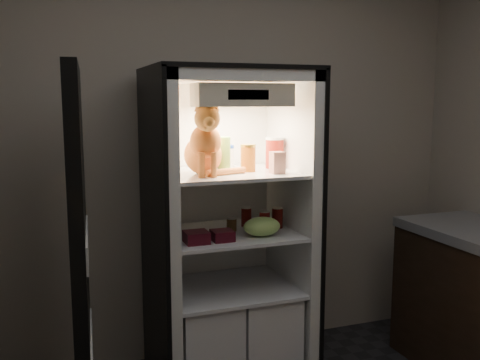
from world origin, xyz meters
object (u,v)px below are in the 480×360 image
Objects in this scene: soda_can_c at (265,221)px; berry_box_left at (196,237)px; mayo_tub at (226,157)px; condiment_jar at (232,224)px; soda_can_a at (246,217)px; cream_carton at (277,163)px; tabby_cat at (205,147)px; parmesan_shaker at (224,154)px; salsa_jar at (248,158)px; soda_can_b at (277,218)px; pepper_jar at (275,153)px; grape_bag at (262,226)px; berry_box_right at (222,235)px; refrigerator at (226,253)px.

soda_can_c reaches higher than berry_box_left.
condiment_jar is (-0.02, -0.15, -0.38)m from mayo_tub.
cream_carton is at bearing -71.59° from soda_can_a.
tabby_cat reaches higher than soda_can_c.
mayo_tub is at bearing 67.79° from parmesan_shaker.
soda_can_a reaches higher than berry_box_left.
salsa_jar is 1.28× the size of cream_carton.
tabby_cat is 0.32m from mayo_tub.
soda_can_a is 0.95× the size of soda_can_b.
salsa_jar is 0.22m from pepper_jar.
pepper_jar reaches higher than soda_can_b.
parmesan_shaker is at bearing 37.45° from tabby_cat.
tabby_cat reaches higher than mayo_tub.
salsa_jar is 0.55m from berry_box_left.
cream_carton is 0.44m from soda_can_a.
tabby_cat is at bearing -130.56° from mayo_tub.
soda_can_b is at bearing 42.80° from grape_bag.
mayo_tub is 0.53m from berry_box_right.
soda_can_c is at bearing -20.56° from condiment_jar.
parmesan_shaker is at bearing -119.75° from refrigerator.
pepper_jar is 0.47m from grape_bag.
berry_box_left is at bearing -178.77° from cream_carton.
grape_bag is (0.14, -0.22, 0.20)m from refrigerator.
soda_can_b is 0.44m from berry_box_right.
tabby_cat is 3.29× the size of berry_box_left.
parmesan_shaker is 0.46m from grape_bag.
mayo_tub is 0.38m from cream_carton.
berry_box_right is (-0.40, -0.17, -0.03)m from soda_can_b.
mayo_tub is 0.59m from berry_box_left.
salsa_jar reaches higher than grape_bag.
mayo_tub is at bearing 68.29° from berry_box_right.
condiment_jar is (-0.29, -0.04, -0.40)m from pepper_jar.
condiment_jar is at bearing -147.26° from soda_can_a.
soda_can_a is 0.92× the size of berry_box_left.
soda_can_b is (0.30, -0.07, 0.21)m from refrigerator.
soda_can_b reaches higher than berry_box_left.
salsa_jar reaches higher than mayo_tub.
parmesan_shaker is 0.34m from pepper_jar.
parmesan_shaker is at bearing -112.21° from mayo_tub.
parmesan_shaker is 0.44m from soda_can_a.
berry_box_left is 1.10× the size of berry_box_right.
parmesan_shaker reaches higher than soda_can_a.
berry_box_left is at bearing -157.14° from pepper_jar.
mayo_tub is at bearing 72.45° from refrigerator.
parmesan_shaker reaches higher than condiment_jar.
tabby_cat is 0.16m from parmesan_shaker.
soda_can_c reaches higher than grape_bag.
berry_box_left is at bearing -144.51° from condiment_jar.
mayo_tub is 0.90× the size of salsa_jar.
mayo_tub is 0.29m from pepper_jar.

